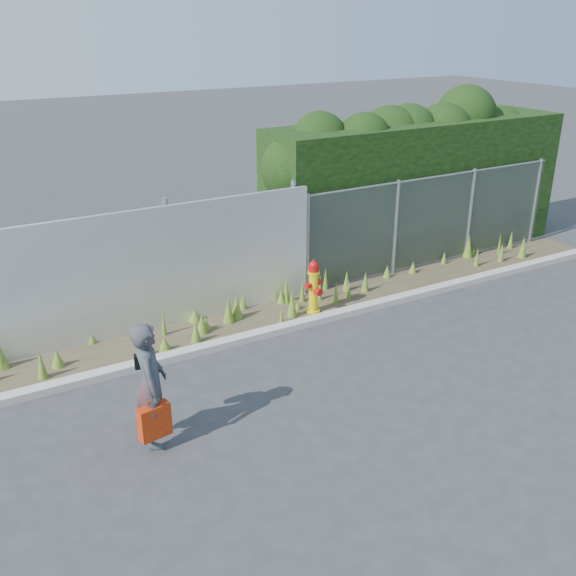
# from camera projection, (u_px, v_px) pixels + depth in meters

# --- Properties ---
(ground) EXTENTS (80.00, 80.00, 0.00)m
(ground) POSITION_uv_depth(u_px,v_px,m) (350.00, 375.00, 9.89)
(ground) COLOR #333335
(ground) RESTS_ON ground
(curb) EXTENTS (16.00, 0.22, 0.12)m
(curb) POSITION_uv_depth(u_px,v_px,m) (292.00, 326.00, 11.31)
(curb) COLOR #AFA79E
(curb) RESTS_ON ground
(weed_strip) EXTENTS (16.00, 1.27, 0.54)m
(weed_strip) POSITION_uv_depth(u_px,v_px,m) (269.00, 307.00, 11.85)
(weed_strip) COLOR #483C29
(weed_strip) RESTS_ON ground
(corrugated_fence) EXTENTS (8.50, 0.21, 2.30)m
(corrugated_fence) POSITION_uv_depth(u_px,v_px,m) (81.00, 284.00, 10.38)
(corrugated_fence) COLOR silver
(corrugated_fence) RESTS_ON ground
(chainlink_fence) EXTENTS (6.50, 0.07, 2.05)m
(chainlink_fence) POSITION_uv_depth(u_px,v_px,m) (434.00, 221.00, 13.83)
(chainlink_fence) COLOR gray
(chainlink_fence) RESTS_ON ground
(hedge) EXTENTS (7.58, 1.82, 3.68)m
(hedge) POSITION_uv_depth(u_px,v_px,m) (416.00, 169.00, 14.46)
(hedge) COLOR black
(hedge) RESTS_ON ground
(fire_hydrant) EXTENTS (0.35, 0.32, 1.05)m
(fire_hydrant) POSITION_uv_depth(u_px,v_px,m) (314.00, 287.00, 11.76)
(fire_hydrant) COLOR yellow
(fire_hydrant) RESTS_ON ground
(woman) EXTENTS (0.57, 0.71, 1.70)m
(woman) POSITION_uv_depth(u_px,v_px,m) (151.00, 384.00, 8.02)
(woman) COLOR #105D65
(woman) RESTS_ON ground
(red_tote_bag) EXTENTS (0.41, 0.15, 0.53)m
(red_tote_bag) POSITION_uv_depth(u_px,v_px,m) (155.00, 421.00, 8.01)
(red_tote_bag) COLOR #A61D09
(black_shoulder_bag) EXTENTS (0.25, 0.10, 0.19)m
(black_shoulder_bag) POSITION_uv_depth(u_px,v_px,m) (144.00, 361.00, 8.10)
(black_shoulder_bag) COLOR black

